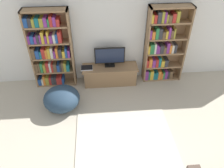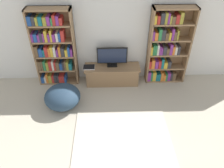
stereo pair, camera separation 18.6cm
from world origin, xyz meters
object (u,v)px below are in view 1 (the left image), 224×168
(bookshelf_left, at_px, (50,50))
(bookshelf_right, at_px, (163,46))
(beanbag_ottoman, at_px, (62,99))
(tv_stand, at_px, (110,75))
(laptop, at_px, (87,68))
(television, at_px, (110,56))

(bookshelf_left, distance_m, bookshelf_right, 2.62)
(bookshelf_left, height_order, beanbag_ottoman, bookshelf_left)
(tv_stand, distance_m, laptop, 0.61)
(television, bearing_deg, bookshelf_left, 178.01)
(laptop, xyz_separation_m, beanbag_ottoman, (-0.55, -0.81, -0.23))
(bookshelf_right, bearing_deg, tv_stand, -175.19)
(bookshelf_right, height_order, beanbag_ottoman, bookshelf_right)
(bookshelf_right, distance_m, beanbag_ottoman, 2.63)
(bookshelf_right, bearing_deg, beanbag_ottoman, -158.56)
(bookshelf_left, relative_size, laptop, 6.62)
(bookshelf_left, xyz_separation_m, laptop, (0.80, -0.12, -0.44))
(bookshelf_left, bearing_deg, laptop, -8.49)
(television, xyz_separation_m, laptop, (-0.56, -0.07, -0.24))
(tv_stand, relative_size, beanbag_ottoman, 1.73)
(tv_stand, bearing_deg, bookshelf_right, 4.81)
(bookshelf_right, xyz_separation_m, television, (-1.27, -0.05, -0.19))
(bookshelf_left, distance_m, beanbag_ottoman, 1.17)
(bookshelf_left, bearing_deg, beanbag_ottoman, -74.60)
(television, distance_m, laptop, 0.61)
(bookshelf_right, height_order, laptop, bookshelf_right)
(bookshelf_right, distance_m, tv_stand, 1.44)
(television, height_order, beanbag_ottoman, television)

